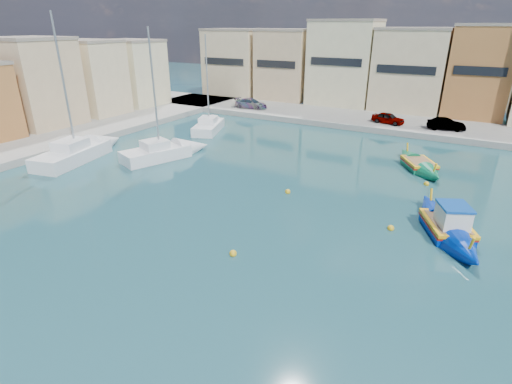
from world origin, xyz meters
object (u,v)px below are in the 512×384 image
Objects in this scene: luzzu_blue_cabin at (447,228)px; luzzu_green at (419,165)px; yacht_north at (212,124)px; yacht_mid at (90,149)px; yacht_midnorth at (174,151)px.

luzzu_green is at bearing 106.52° from luzzu_blue_cabin.
yacht_north is (-21.30, 2.79, 0.16)m from luzzu_green.
yacht_mid is (-3.61, -12.82, 0.08)m from yacht_north.
luzzu_green is 0.69× the size of yacht_north.
yacht_mid is (-6.48, -3.23, 0.04)m from yacht_midnorth.
yacht_north is at bearing 74.25° from yacht_mid.
yacht_mid is at bearing -158.08° from luzzu_green.
luzzu_blue_cabin is at bearing -28.01° from yacht_north.
luzzu_blue_cabin is at bearing -73.48° from luzzu_green.
yacht_mid reaches higher than yacht_north.
luzzu_green is at bearing 20.24° from yacht_midnorth.
luzzu_blue_cabin reaches higher than luzzu_green.
yacht_north is at bearing 106.62° from yacht_midnorth.
yacht_north reaches higher than luzzu_green.
luzzu_blue_cabin is 0.79× the size of yacht_north.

